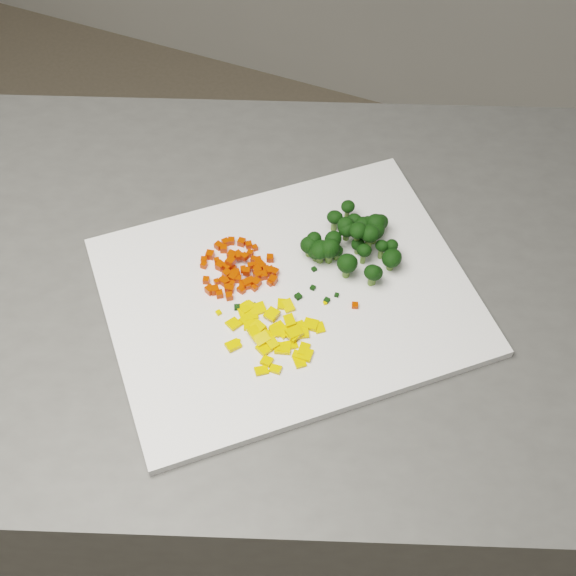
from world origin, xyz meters
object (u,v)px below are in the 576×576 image
at_px(pepper_pile, 275,328).
at_px(broccoli_pile, 355,237).
at_px(counter_block, 286,436).
at_px(cutting_board, 288,296).
at_px(carrot_pile, 237,265).

bearing_deg(pepper_pile, broccoli_pile, 73.29).
relative_size(counter_block, pepper_pile, 8.50).
height_order(cutting_board, pepper_pile, pepper_pile).
distance_m(counter_block, cutting_board, 0.46).
height_order(counter_block, carrot_pile, carrot_pile).
xyz_separation_m(cutting_board, pepper_pile, (0.01, -0.06, 0.01)).
relative_size(counter_block, carrot_pile, 9.86).
height_order(pepper_pile, broccoli_pile, broccoli_pile).
relative_size(cutting_board, carrot_pile, 4.50).
distance_m(cutting_board, pepper_pile, 0.06).
distance_m(counter_block, pepper_pile, 0.48).
bearing_deg(pepper_pile, counter_block, 104.91).
xyz_separation_m(pepper_pile, broccoli_pile, (0.05, 0.15, 0.02)).
bearing_deg(cutting_board, carrot_pile, 174.30).
bearing_deg(carrot_pile, cutting_board, -5.70).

